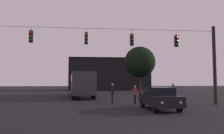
{
  "coord_description": "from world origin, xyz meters",
  "views": [
    {
      "loc": [
        -1.38,
        -5.73,
        1.85
      ],
      "look_at": [
        0.56,
        13.96,
        3.25
      ],
      "focal_mm": 35.13,
      "sensor_mm": 36.0,
      "label": 1
    }
  ],
  "objects_px": {
    "city_bus": "(82,82)",
    "pedestrian_crossing_center": "(135,94)",
    "pedestrian_crossing_right": "(173,92)",
    "pedestrian_crossing_left": "(112,92)",
    "car_near_right": "(159,98)",
    "tree_left_silhouette": "(140,62)"
  },
  "relations": [
    {
      "from": "pedestrian_crossing_center",
      "to": "city_bus",
      "type": "bearing_deg",
      "value": 117.97
    },
    {
      "from": "pedestrian_crossing_center",
      "to": "tree_left_silhouette",
      "type": "xyz_separation_m",
      "value": [
        4.61,
        18.13,
        4.46
      ]
    },
    {
      "from": "car_near_right",
      "to": "pedestrian_crossing_center",
      "type": "height_order",
      "value": "pedestrian_crossing_center"
    },
    {
      "from": "city_bus",
      "to": "pedestrian_crossing_left",
      "type": "bearing_deg",
      "value": -69.01
    },
    {
      "from": "city_bus",
      "to": "tree_left_silhouette",
      "type": "height_order",
      "value": "tree_left_silhouette"
    },
    {
      "from": "city_bus",
      "to": "pedestrian_crossing_left",
      "type": "relative_size",
      "value": 6.37
    },
    {
      "from": "pedestrian_crossing_left",
      "to": "tree_left_silhouette",
      "type": "relative_size",
      "value": 0.22
    },
    {
      "from": "pedestrian_crossing_center",
      "to": "tree_left_silhouette",
      "type": "bearing_deg",
      "value": 75.73
    },
    {
      "from": "city_bus",
      "to": "pedestrian_crossing_center",
      "type": "xyz_separation_m",
      "value": [
        4.95,
        -9.32,
        -0.98
      ]
    },
    {
      "from": "city_bus",
      "to": "pedestrian_crossing_right",
      "type": "distance_m",
      "value": 12.78
    },
    {
      "from": "car_near_right",
      "to": "tree_left_silhouette",
      "type": "xyz_separation_m",
      "value": [
        3.74,
        22.1,
        4.55
      ]
    },
    {
      "from": "car_near_right",
      "to": "tree_left_silhouette",
      "type": "bearing_deg",
      "value": 80.38
    },
    {
      "from": "city_bus",
      "to": "pedestrian_crossing_left",
      "type": "height_order",
      "value": "city_bus"
    },
    {
      "from": "pedestrian_crossing_right",
      "to": "pedestrian_crossing_center",
      "type": "bearing_deg",
      "value": 172.31
    },
    {
      "from": "pedestrian_crossing_right",
      "to": "tree_left_silhouette",
      "type": "distance_m",
      "value": 19.12
    },
    {
      "from": "car_near_right",
      "to": "pedestrian_crossing_center",
      "type": "xyz_separation_m",
      "value": [
        -0.87,
        3.96,
        0.09
      ]
    },
    {
      "from": "tree_left_silhouette",
      "to": "car_near_right",
      "type": "bearing_deg",
      "value": -99.62
    },
    {
      "from": "pedestrian_crossing_left",
      "to": "pedestrian_crossing_right",
      "type": "distance_m",
      "value": 5.33
    },
    {
      "from": "car_near_right",
      "to": "pedestrian_crossing_right",
      "type": "distance_m",
      "value": 4.26
    },
    {
      "from": "city_bus",
      "to": "car_near_right",
      "type": "distance_m",
      "value": 14.54
    },
    {
      "from": "pedestrian_crossing_center",
      "to": "car_near_right",
      "type": "bearing_deg",
      "value": -77.66
    },
    {
      "from": "city_bus",
      "to": "pedestrian_crossing_center",
      "type": "distance_m",
      "value": 10.6
    }
  ]
}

